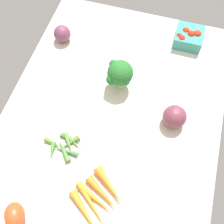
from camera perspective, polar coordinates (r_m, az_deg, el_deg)
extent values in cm
cube|color=beige|center=(100.75, 0.00, -0.79)|extent=(104.00, 76.00, 2.00)
sphere|color=#6E3A53|center=(118.92, -10.07, 15.35)|extent=(6.84, 6.84, 6.84)
cone|color=#56843F|center=(95.54, -8.81, -6.21)|extent=(7.03, 5.98, 1.93)
cone|color=#458830|center=(95.50, -12.08, -7.79)|extent=(6.46, 3.19, 1.88)
cone|color=#51813D|center=(94.89, -9.81, -7.63)|extent=(7.52, 7.18, 1.92)
cone|color=#4F8E32|center=(95.49, -7.59, -6.30)|extent=(4.25, 5.92, 1.39)
cone|color=#537939|center=(95.48, -8.66, -6.26)|extent=(7.00, 6.13, 1.90)
cone|color=#487A32|center=(96.04, -7.99, -5.53)|extent=(2.43, 9.17, 1.49)
cone|color=#427744|center=(94.98, -9.67, -7.68)|extent=(2.11, 9.85, 1.65)
cone|color=#4F8431|center=(96.49, -11.83, -6.18)|extent=(2.93, 6.52, 1.82)
cone|color=orange|center=(88.92, -5.61, -19.41)|extent=(10.92, 12.49, 2.56)
cone|color=orange|center=(89.30, -4.15, -18.19)|extent=(11.66, 13.21, 2.08)
cone|color=orange|center=(89.39, -3.17, -17.33)|extent=(7.07, 13.25, 2.20)
cone|color=orange|center=(89.41, -1.94, -16.19)|extent=(8.89, 12.61, 2.67)
cone|color=orange|center=(89.68, -0.46, -14.83)|extent=(10.89, 12.54, 2.96)
cube|color=teal|center=(121.04, 15.27, 14.41)|extent=(10.91, 10.91, 5.26)
sphere|color=red|center=(119.19, 15.73, 14.87)|extent=(3.23, 3.23, 3.23)
sphere|color=red|center=(116.95, 13.93, 14.23)|extent=(2.84, 2.84, 2.84)
sphere|color=red|center=(119.73, 16.90, 14.89)|extent=(3.13, 3.13, 3.13)
sphere|color=red|center=(117.80, 13.38, 14.67)|extent=(2.70, 2.70, 2.70)
sphere|color=red|center=(120.20, 14.69, 15.56)|extent=(3.11, 3.11, 3.11)
cylinder|color=#99C37C|center=(104.43, 1.60, 6.14)|extent=(3.76, 3.76, 4.21)
sphere|color=#276D2A|center=(99.85, 1.68, 7.91)|extent=(9.24, 9.24, 9.24)
sphere|color=#21682E|center=(98.56, 2.79, 6.21)|extent=(2.92, 2.92, 2.92)
sphere|color=#23682A|center=(99.29, -0.06, 6.61)|extent=(3.98, 3.98, 3.98)
sphere|color=#206923|center=(100.21, 0.27, 9.73)|extent=(3.03, 3.03, 3.03)
ellipsoid|color=#E24922|center=(91.21, -19.14, -19.23)|extent=(9.64, 9.01, 5.85)
sphere|color=brown|center=(97.26, 12.56, -0.95)|extent=(8.12, 8.12, 8.12)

